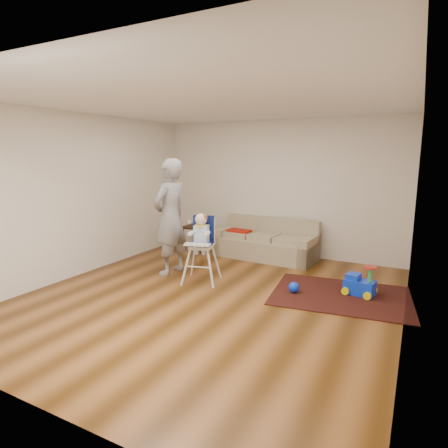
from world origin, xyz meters
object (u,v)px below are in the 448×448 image
at_px(side_table, 198,238).
at_px(adult, 170,217).
at_px(ride_on_toy, 360,279).
at_px(high_chair, 201,249).
at_px(toy_ball, 294,287).
at_px(sofa, 265,239).

height_order(side_table, adult, adult).
distance_m(ride_on_toy, adult, 3.15).
bearing_deg(ride_on_toy, side_table, 171.47).
bearing_deg(high_chair, ride_on_toy, -2.34).
xyz_separation_m(ride_on_toy, toy_ball, (-0.87, -0.37, -0.15)).
distance_m(sofa, adult, 2.06).
relative_size(sofa, side_table, 3.82).
height_order(ride_on_toy, toy_ball, ride_on_toy).
relative_size(sofa, ride_on_toy, 4.52).
height_order(toy_ball, high_chair, high_chair).
bearing_deg(high_chair, side_table, 107.91).
distance_m(toy_ball, adult, 2.34).
bearing_deg(high_chair, toy_ball, -8.84).
relative_size(toy_ball, adult, 0.08).
xyz_separation_m(sofa, side_table, (-1.49, -0.10, -0.12)).
bearing_deg(adult, side_table, -160.38).
height_order(side_table, high_chair, high_chair).
relative_size(sofa, toy_ball, 12.94).
xyz_separation_m(ride_on_toy, adult, (-3.04, -0.40, 0.74)).
relative_size(ride_on_toy, toy_ball, 2.86).
distance_m(toy_ball, high_chair, 1.56).
relative_size(side_table, ride_on_toy, 1.19).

